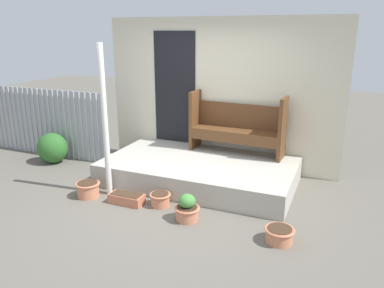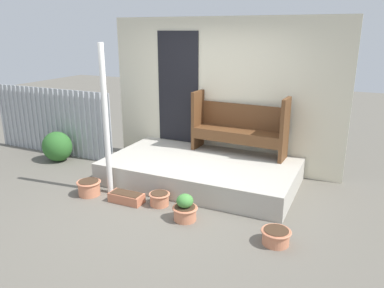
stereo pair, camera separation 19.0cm
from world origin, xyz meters
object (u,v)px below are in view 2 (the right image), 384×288
(bench, at_px, (239,125))
(flower_pot_far_right, at_px, (276,236))
(support_post, at_px, (106,122))
(flower_pot_middle, at_px, (159,198))
(planter_box_rect, at_px, (127,198))
(shrub_by_fence, at_px, (57,146))
(flower_pot_right, at_px, (185,209))
(flower_pot_left, at_px, (89,187))

(bench, height_order, flower_pot_far_right, bench)
(bench, relative_size, flower_pot_far_right, 4.59)
(support_post, height_order, flower_pot_middle, support_post)
(bench, height_order, planter_box_rect, bench)
(bench, distance_m, shrub_by_fence, 3.43)
(support_post, height_order, flower_pot_right, support_post)
(flower_pot_middle, relative_size, flower_pot_right, 0.84)
(flower_pot_middle, distance_m, flower_pot_far_right, 1.74)
(support_post, xyz_separation_m, planter_box_rect, (0.42, -0.18, -1.04))
(flower_pot_far_right, relative_size, planter_box_rect, 0.70)
(support_post, xyz_separation_m, flower_pot_far_right, (2.61, -0.37, -1.01))
(support_post, xyz_separation_m, shrub_by_fence, (-1.78, 0.77, -0.83))
(flower_pot_right, bearing_deg, flower_pot_left, 176.79)
(bench, height_order, flower_pot_middle, bench)
(bench, height_order, flower_pot_left, bench)
(bench, height_order, flower_pot_right, bench)
(bench, bearing_deg, flower_pot_left, -130.65)
(flower_pot_middle, bearing_deg, bench, 70.53)
(support_post, bearing_deg, flower_pot_right, -11.84)
(shrub_by_fence, bearing_deg, flower_pot_right, -18.49)
(support_post, bearing_deg, flower_pot_far_right, -8.01)
(flower_pot_left, relative_size, flower_pot_right, 1.01)
(support_post, xyz_separation_m, flower_pot_left, (-0.24, -0.20, -0.99))
(flower_pot_left, xyz_separation_m, shrub_by_fence, (-1.54, 0.97, 0.16))
(flower_pot_middle, height_order, flower_pot_right, flower_pot_right)
(planter_box_rect, bearing_deg, bench, 59.22)
(planter_box_rect, relative_size, shrub_by_fence, 0.88)
(bench, bearing_deg, support_post, -129.80)
(flower_pot_left, height_order, flower_pot_middle, flower_pot_left)
(support_post, xyz_separation_m, flower_pot_middle, (0.89, -0.06, -1.00))
(bench, xyz_separation_m, flower_pot_far_right, (1.12, -2.00, -0.75))
(shrub_by_fence, bearing_deg, flower_pot_far_right, -14.53)
(support_post, height_order, flower_pot_far_right, support_post)
(support_post, relative_size, bench, 1.37)
(flower_pot_left, bearing_deg, flower_pot_right, -3.21)
(shrub_by_fence, bearing_deg, bench, 14.75)
(bench, xyz_separation_m, shrub_by_fence, (-3.27, -0.86, -0.57))
(support_post, distance_m, bench, 2.23)
(flower_pot_left, xyz_separation_m, flower_pot_middle, (1.13, 0.14, -0.02))
(bench, height_order, shrub_by_fence, bench)
(flower_pot_far_right, bearing_deg, support_post, 171.99)
(flower_pot_left, xyz_separation_m, flower_pot_far_right, (2.85, -0.16, -0.02))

